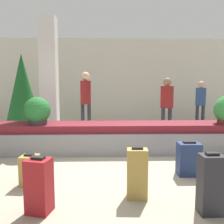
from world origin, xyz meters
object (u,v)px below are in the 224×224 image
(pillar, at_px, (49,80))
(traveler_0, at_px, (167,101))
(suitcase_0, at_px, (30,170))
(traveler_2, at_px, (86,96))
(decorated_tree, at_px, (22,90))
(suitcase_4, at_px, (211,184))
(suitcase_2, at_px, (39,186))
(potted_plant_0, at_px, (37,111))
(traveler_1, at_px, (201,100))
(suitcase_3, at_px, (137,174))
(suitcase_1, at_px, (189,159))

(pillar, height_order, traveler_0, pillar)
(suitcase_0, distance_m, traveler_0, 4.60)
(traveler_0, height_order, traveler_2, traveler_2)
(decorated_tree, bearing_deg, suitcase_4, -52.77)
(pillar, height_order, suitcase_2, pillar)
(decorated_tree, bearing_deg, traveler_0, -7.92)
(potted_plant_0, xyz_separation_m, traveler_0, (3.25, 1.73, 0.08))
(traveler_0, relative_size, traveler_1, 1.06)
(suitcase_2, xyz_separation_m, decorated_tree, (-1.75, 4.89, 0.96))
(suitcase_3, distance_m, traveler_2, 4.56)
(traveler_1, bearing_deg, suitcase_2, 80.38)
(suitcase_3, bearing_deg, suitcase_4, -23.76)
(traveler_0, relative_size, decorated_tree, 0.69)
(suitcase_1, xyz_separation_m, suitcase_2, (-2.17, -1.15, 0.05))
(suitcase_0, relative_size, suitcase_1, 0.83)
(suitcase_4, distance_m, decorated_tree, 6.31)
(suitcase_3, bearing_deg, decorated_tree, 126.18)
(potted_plant_0, relative_size, decorated_tree, 0.25)
(pillar, height_order, suitcase_4, pillar)
(suitcase_4, relative_size, decorated_tree, 0.31)
(pillar, relative_size, traveler_2, 1.73)
(suitcase_1, bearing_deg, suitcase_2, -151.62)
(pillar, distance_m, potted_plant_0, 1.38)
(suitcase_4, bearing_deg, suitcase_0, 157.65)
(suitcase_2, relative_size, suitcase_3, 0.97)
(traveler_0, relative_size, traveler_2, 0.90)
(suitcase_4, xyz_separation_m, traveler_2, (-1.83, 4.79, 0.77))
(suitcase_4, relative_size, traveler_2, 0.40)
(suitcase_0, xyz_separation_m, suitcase_1, (2.53, 0.33, 0.05))
(pillar, relative_size, suitcase_3, 4.56)
(traveler_0, bearing_deg, pillar, 55.72)
(suitcase_0, bearing_deg, traveler_2, 89.23)
(suitcase_0, bearing_deg, decorated_tree, 116.26)
(potted_plant_0, bearing_deg, suitcase_1, -26.26)
(traveler_1, bearing_deg, suitcase_4, 96.86)
(suitcase_1, height_order, traveler_0, traveler_0)
(traveler_2, bearing_deg, decorated_tree, 109.67)
(suitcase_4, xyz_separation_m, traveler_1, (1.99, 5.57, 0.57))
(suitcase_0, distance_m, traveler_1, 6.43)
(pillar, xyz_separation_m, suitcase_3, (1.88, -3.42, -1.26))
(suitcase_4, relative_size, potted_plant_0, 1.25)
(suitcase_1, bearing_deg, decorated_tree, 136.93)
(suitcase_4, relative_size, traveler_0, 0.44)
(suitcase_4, xyz_separation_m, traveler_0, (0.54, 4.37, 0.64))
(traveler_1, bearing_deg, suitcase_1, 93.58)
(pillar, xyz_separation_m, suitcase_2, (0.68, -3.76, -1.27))
(traveler_2, xyz_separation_m, decorated_tree, (-1.95, 0.18, 0.16))
(suitcase_1, height_order, decorated_tree, decorated_tree)
(suitcase_1, relative_size, potted_plant_0, 0.97)
(suitcase_3, bearing_deg, suitcase_0, 165.85)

